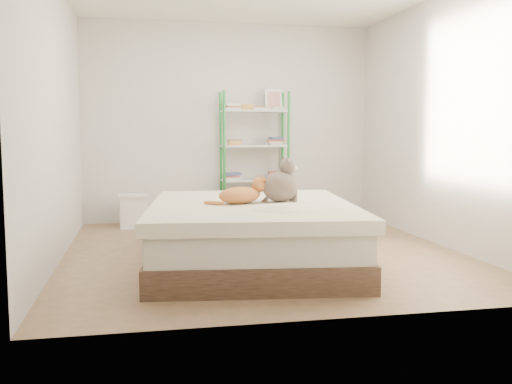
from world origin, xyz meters
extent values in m
cube|color=#A17859|center=(0.00, 0.00, 0.00)|extent=(3.80, 4.20, 0.01)
cube|color=silver|center=(0.00, 2.10, 1.30)|extent=(3.80, 0.01, 2.60)
cube|color=silver|center=(0.00, -2.10, 1.30)|extent=(3.80, 0.01, 2.60)
cube|color=silver|center=(-1.90, 0.00, 1.30)|extent=(0.01, 4.20, 2.60)
cube|color=silver|center=(1.90, 0.00, 1.30)|extent=(0.01, 4.20, 2.60)
cube|color=brown|center=(-0.21, -0.54, 0.11)|extent=(1.96, 2.33, 0.21)
cube|color=beige|center=(-0.21, -0.54, 0.33)|extent=(1.90, 2.26, 0.24)
cube|color=#FAF2C6|center=(-0.21, -0.54, 0.50)|extent=(2.00, 2.38, 0.11)
cylinder|color=#298C38|center=(-0.12, 1.72, 0.85)|extent=(0.04, 0.04, 1.70)
cylinder|color=#298C38|center=(-0.12, 2.04, 0.85)|extent=(0.04, 0.04, 1.70)
cylinder|color=#298C38|center=(0.72, 1.72, 0.85)|extent=(0.04, 0.04, 1.70)
cylinder|color=#298C38|center=(0.72, 2.04, 0.85)|extent=(0.04, 0.04, 1.70)
cube|color=silver|center=(0.30, 1.88, 0.10)|extent=(0.86, 0.34, 0.02)
cube|color=silver|center=(0.30, 1.88, 0.55)|extent=(0.86, 0.34, 0.02)
cube|color=silver|center=(0.30, 1.88, 1.00)|extent=(0.86, 0.34, 0.02)
cube|color=silver|center=(0.30, 1.88, 1.45)|extent=(0.86, 0.34, 0.02)
cube|color=#BA5A3B|center=(0.30, 1.88, 0.16)|extent=(0.20, 0.16, 0.09)
cube|color=#BA5A3B|center=(0.00, 1.88, 0.61)|extent=(0.20, 0.16, 0.09)
cube|color=#BA5A3B|center=(0.60, 1.88, 0.61)|extent=(0.20, 0.16, 0.09)
cube|color=#BA5A3B|center=(0.00, 1.88, 1.06)|extent=(0.20, 0.16, 0.09)
cube|color=#BA5A3B|center=(0.60, 1.88, 1.06)|extent=(0.20, 0.16, 0.09)
cube|color=#BA5A3B|center=(0.00, 1.88, 1.51)|extent=(0.20, 0.16, 0.09)
cube|color=#BA5A3B|center=(0.20, 1.88, 1.51)|extent=(0.20, 0.16, 0.09)
cube|color=#BA5A3B|center=(0.40, 1.88, 1.51)|extent=(0.20, 0.16, 0.09)
cube|color=#BA5A3B|center=(0.60, 1.88, 1.51)|extent=(0.20, 0.16, 0.09)
cube|color=white|center=(0.57, 1.93, 1.60)|extent=(0.22, 0.09, 0.28)
cube|color=#DA2E40|center=(0.57, 1.92, 1.60)|extent=(0.17, 0.06, 0.21)
cube|color=tan|center=(0.61, 1.35, 0.16)|extent=(0.52, 0.45, 0.31)
cube|color=#592C86|center=(0.66, 1.18, 0.15)|extent=(0.26, 0.07, 0.07)
cube|color=tan|center=(0.61, 1.18, 0.31)|extent=(0.47, 0.24, 0.10)
cube|color=white|center=(-1.26, 1.73, 0.19)|extent=(0.34, 0.30, 0.38)
cube|color=white|center=(-1.26, 1.73, 0.40)|extent=(0.38, 0.33, 0.03)
camera|label=1|loc=(-1.15, -5.43, 1.17)|focal=40.00mm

